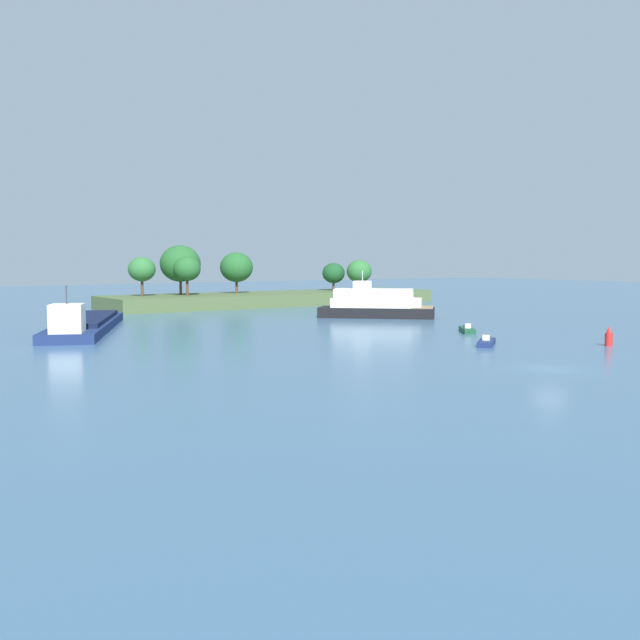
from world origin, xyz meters
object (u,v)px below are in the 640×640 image
Objects in this scene: fishing_skiff at (486,342)px; small_motorboat at (467,330)px; cargo_barge at (85,324)px; white_riverboat at (376,305)px; channel_buoy_red at (609,337)px.

fishing_skiff is 1.07× the size of small_motorboat.
fishing_skiff is (27.10, -35.55, -0.59)m from cargo_barge.
white_riverboat is 7.83× the size of channel_buoy_red.
channel_buoy_red is (8.95, -7.03, 0.53)m from fishing_skiff.
cargo_barge is at bearing 143.07° from small_motorboat.
white_riverboat is at bearing -5.54° from cargo_barge.
small_motorboat is 2.33× the size of channel_buoy_red.
small_motorboat reaches higher than fishing_skiff.
channel_buoy_red is at bearing -84.83° from small_motorboat.
small_motorboat is (7.45, 9.59, 0.01)m from fishing_skiff.
white_riverboat is 3.14× the size of fishing_skiff.
channel_buoy_red reaches higher than fishing_skiff.
small_motorboat is at bearing 52.14° from fishing_skiff.
fishing_skiff is at bearing -111.41° from white_riverboat.
channel_buoy_red reaches higher than small_motorboat.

